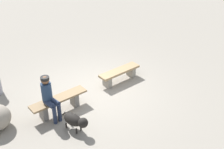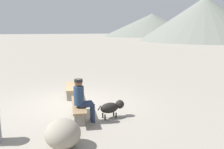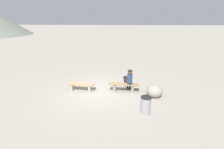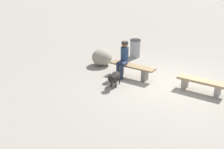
{
  "view_description": "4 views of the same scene",
  "coord_description": "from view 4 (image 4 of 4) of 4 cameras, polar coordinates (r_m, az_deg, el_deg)",
  "views": [
    {
      "loc": [
        4.78,
        6.09,
        5.13
      ],
      "look_at": [
        -0.56,
        0.29,
        0.54
      ],
      "focal_mm": 46.13,
      "sensor_mm": 36.0,
      "label": 1
    },
    {
      "loc": [
        8.03,
        -0.51,
        2.67
      ],
      "look_at": [
        -1.3,
        1.84,
        0.76
      ],
      "focal_mm": 37.57,
      "sensor_mm": 36.0,
      "label": 2
    },
    {
      "loc": [
        1.38,
        -8.34,
        3.93
      ],
      "look_at": [
        0.6,
        1.45,
        0.55
      ],
      "focal_mm": 26.08,
      "sensor_mm": 36.0,
      "label": 3
    },
    {
      "loc": [
        -2.85,
        8.49,
        3.88
      ],
      "look_at": [
        1.23,
        1.76,
        0.7
      ],
      "focal_mm": 44.72,
      "sensor_mm": 36.0,
      "label": 4
    }
  ],
  "objects": [
    {
      "name": "ground",
      "position": [
        9.77,
        11.58,
        -2.05
      ],
      "size": [
        210.0,
        210.0,
        0.06
      ],
      "primitive_type": "cube",
      "color": "gray"
    },
    {
      "name": "bench_left",
      "position": [
        9.3,
        17.78,
        -1.79
      ],
      "size": [
        1.54,
        0.46,
        0.43
      ],
      "rotation": [
        0.0,
        0.0,
        -0.06
      ],
      "color": "gray",
      "rests_on": "ground"
    },
    {
      "name": "seated_person",
      "position": [
        9.94,
        2.35,
        3.65
      ],
      "size": [
        0.33,
        0.58,
        1.3
      ],
      "rotation": [
        0.0,
        0.0,
        0.06
      ],
      "color": "navy",
      "rests_on": "ground"
    },
    {
      "name": "dog",
      "position": [
        9.26,
        0.53,
        -0.52
      ],
      "size": [
        0.42,
        0.86,
        0.51
      ],
      "rotation": [
        0.0,
        0.0,
        1.77
      ],
      "color": "black",
      "rests_on": "ground"
    },
    {
      "name": "bench_right",
      "position": [
        10.0,
        4.16,
        1.13
      ],
      "size": [
        1.73,
        0.47,
        0.47
      ],
      "rotation": [
        0.0,
        0.0,
        -0.06
      ],
      "color": "gray",
      "rests_on": "ground"
    },
    {
      "name": "trash_bin",
      "position": [
        12.23,
        4.75,
        5.37
      ],
      "size": [
        0.46,
        0.46,
        0.78
      ],
      "color": "gray",
      "rests_on": "ground"
    },
    {
      "name": "boulder",
      "position": [
        11.21,
        -2.06,
        3.56
      ],
      "size": [
        1.15,
        1.15,
        0.67
      ],
      "primitive_type": "ellipsoid",
      "rotation": [
        0.0,
        0.0,
        0.81
      ],
      "color": "gray",
      "rests_on": "ground"
    }
  ]
}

